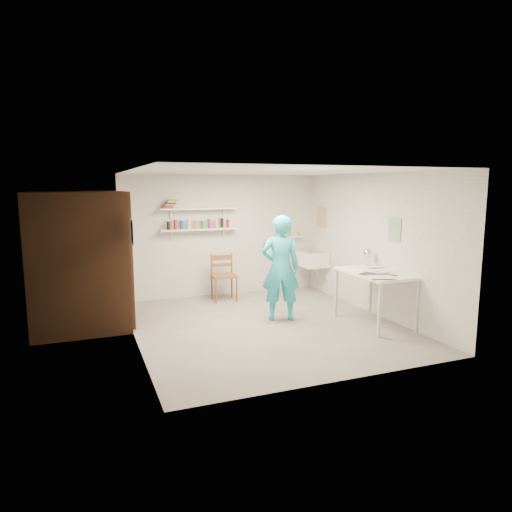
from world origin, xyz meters
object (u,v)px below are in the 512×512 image
object	(u,v)px
belfast_sink	(312,259)
wall_clock	(272,249)
work_table	(374,298)
desk_lamp	(368,253)
wooden_chair	(224,276)
man	(280,268)

from	to	relation	value
belfast_sink	wall_clock	xyz separation A→B (m)	(-1.47, -1.31, 0.45)
work_table	wall_clock	bearing A→B (deg)	144.82
work_table	desk_lamp	size ratio (longest dim) A/B	8.00
belfast_sink	desk_lamp	xyz separation A→B (m)	(0.10, -1.77, 0.36)
wooden_chair	work_table	xyz separation A→B (m)	(1.79, -2.28, -0.07)
man	wall_clock	size ratio (longest dim) A/B	5.56
belfast_sink	man	size ratio (longest dim) A/B	0.35
man	wooden_chair	xyz separation A→B (m)	(-0.49, 1.52, -0.37)
work_table	man	bearing A→B (deg)	149.96
man	work_table	distance (m)	1.57
wooden_chair	desk_lamp	world-z (taller)	desk_lamp
belfast_sink	man	xyz separation A→B (m)	(-1.41, -1.52, 0.16)
wall_clock	belfast_sink	bearing A→B (deg)	58.79
belfast_sink	wooden_chair	distance (m)	1.91
wooden_chair	work_table	world-z (taller)	wooden_chair
wall_clock	work_table	bearing A→B (deg)	-18.06
belfast_sink	wooden_chair	bearing A→B (deg)	179.96
man	wall_clock	xyz separation A→B (m)	(-0.06, 0.21, 0.29)
wall_clock	desk_lamp	xyz separation A→B (m)	(1.57, -0.46, -0.09)
belfast_sink	desk_lamp	world-z (taller)	desk_lamp
man	work_table	world-z (taller)	man
work_table	wooden_chair	bearing A→B (deg)	128.11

